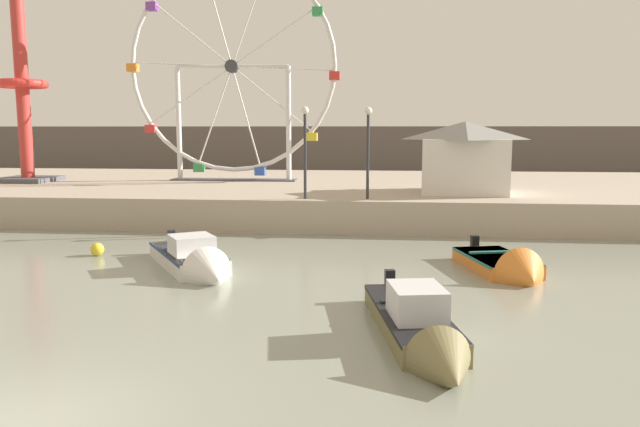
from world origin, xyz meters
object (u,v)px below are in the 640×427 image
promenade_lamp_near (305,138)px  mooring_buoy_orange (97,249)px  carnival_booth_white_ticket (464,156)px  promenade_lamp_far (368,139)px  motorboat_orange_hull (508,268)px  motorboat_olive_wood (421,330)px  motorboat_white_red_stripe (196,261)px  ferris_wheel_white_frame (232,70)px  drop_tower_red_tower (23,94)px

promenade_lamp_near → mooring_buoy_orange: size_ratio=8.54×
carnival_booth_white_ticket → promenade_lamp_far: (-4.25, -2.94, 0.80)m
motorboat_orange_hull → promenade_lamp_far: (-4.28, 7.35, 3.59)m
carnival_booth_white_ticket → mooring_buoy_orange: size_ratio=9.84×
motorboat_olive_wood → promenade_lamp_far: 13.99m
motorboat_white_red_stripe → motorboat_olive_wood: size_ratio=0.88×
motorboat_orange_hull → ferris_wheel_white_frame: size_ratio=0.35×
carnival_booth_white_ticket → ferris_wheel_white_frame: bearing=160.2°
motorboat_orange_hull → promenade_lamp_near: size_ratio=1.12×
mooring_buoy_orange → motorboat_orange_hull: bearing=-6.5°
ferris_wheel_white_frame → mooring_buoy_orange: bearing=-95.0°
ferris_wheel_white_frame → promenade_lamp_far: ferris_wheel_white_frame is taller
motorboat_orange_hull → motorboat_olive_wood: motorboat_olive_wood is taller
motorboat_white_red_stripe → ferris_wheel_white_frame: (-2.79, 16.14, 7.04)m
motorboat_white_red_stripe → promenade_lamp_near: (2.30, 7.59, 3.51)m
drop_tower_red_tower → promenade_lamp_far: bearing=-19.0°
motorboat_olive_wood → promenade_lamp_far: size_ratio=1.55×
motorboat_orange_hull → promenade_lamp_near: bearing=-150.5°
motorboat_olive_wood → promenade_lamp_near: size_ratio=1.54×
motorboat_olive_wood → ferris_wheel_white_frame: ferris_wheel_white_frame is taller
motorboat_orange_hull → promenade_lamp_far: size_ratio=1.13×
motorboat_orange_hull → ferris_wheel_white_frame: bearing=-157.0°
promenade_lamp_near → mooring_buoy_orange: promenade_lamp_near is taller
motorboat_orange_hull → drop_tower_red_tower: 27.37m
ferris_wheel_white_frame → promenade_lamp_near: bearing=-59.3°
ferris_wheel_white_frame → promenade_lamp_far: bearing=-47.4°
carnival_booth_white_ticket → drop_tower_red_tower: bearing=175.9°
motorboat_olive_wood → carnival_booth_white_ticket: size_ratio=1.34×
motorboat_white_red_stripe → ferris_wheel_white_frame: size_ratio=0.43×
motorboat_white_red_stripe → ferris_wheel_white_frame: 17.83m
promenade_lamp_near → mooring_buoy_orange: 9.19m
ferris_wheel_white_frame → promenade_lamp_near: size_ratio=3.18×
promenade_lamp_near → motorboat_orange_hull: bearing=-46.2°
motorboat_olive_wood → carnival_booth_white_ticket: carnival_booth_white_ticket is taller
motorboat_white_red_stripe → carnival_booth_white_ticket: size_ratio=1.18×
ferris_wheel_white_frame → mooring_buoy_orange: ferris_wheel_white_frame is taller
promenade_lamp_near → promenade_lamp_far: size_ratio=1.01×
motorboat_white_red_stripe → motorboat_olive_wood: bearing=15.3°
motorboat_orange_hull → promenade_lamp_near: 10.50m
motorboat_orange_hull → motorboat_olive_wood: 6.76m
promenade_lamp_near → promenade_lamp_far: (2.55, 0.24, -0.01)m
motorboat_orange_hull → drop_tower_red_tower: (-22.92, 13.78, 5.83)m
motorboat_olive_wood → promenade_lamp_near: bearing=-173.7°
motorboat_orange_hull → ferris_wheel_white_frame: (-11.91, 15.66, 7.14)m
promenade_lamp_near → motorboat_olive_wood: bearing=-73.3°
motorboat_white_red_stripe → drop_tower_red_tower: bearing=-168.7°
ferris_wheel_white_frame → motorboat_olive_wood: bearing=-67.4°
motorboat_olive_wood → drop_tower_red_tower: 28.84m
ferris_wheel_white_frame → promenade_lamp_near: ferris_wheel_white_frame is taller
motorboat_orange_hull → carnival_booth_white_ticket: carnival_booth_white_ticket is taller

